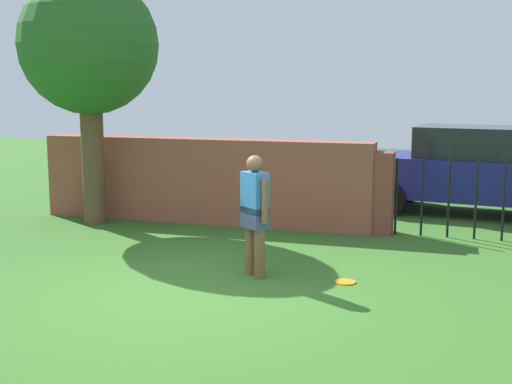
% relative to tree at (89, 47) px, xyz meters
% --- Properties ---
extents(ground_plane, '(40.00, 40.00, 0.00)m').
position_rel_tree_xyz_m(ground_plane, '(3.38, -3.42, -3.17)').
color(ground_plane, '#336623').
extents(brick_wall, '(6.26, 0.50, 1.55)m').
position_rel_tree_xyz_m(brick_wall, '(1.88, 0.68, -2.40)').
color(brick_wall, brown).
rests_on(brick_wall, ground).
extents(tree, '(2.48, 2.48, 4.47)m').
position_rel_tree_xyz_m(tree, '(0.00, 0.00, 0.00)').
color(tree, brown).
rests_on(tree, ground).
extents(person, '(0.45, 0.39, 1.62)m').
position_rel_tree_xyz_m(person, '(3.86, -2.48, -2.28)').
color(person, brown).
rests_on(person, ground).
extents(fence_gate, '(3.13, 0.44, 1.40)m').
position_rel_tree_xyz_m(fence_gate, '(6.46, 0.68, -2.48)').
color(fence_gate, brown).
rests_on(fence_gate, ground).
extents(car, '(4.39, 2.35, 1.72)m').
position_rel_tree_xyz_m(car, '(6.57, 2.99, -2.31)').
color(car, navy).
rests_on(car, ground).
extents(frisbee_orange, '(0.27, 0.27, 0.02)m').
position_rel_tree_xyz_m(frisbee_orange, '(5.06, -2.42, -3.17)').
color(frisbee_orange, orange).
rests_on(frisbee_orange, ground).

